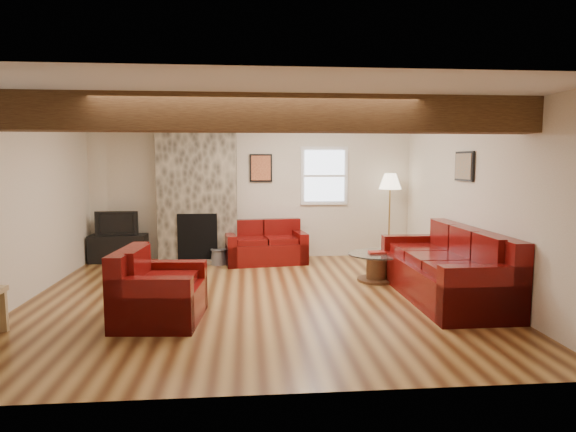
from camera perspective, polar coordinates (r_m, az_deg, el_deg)
name	(u,v)px	position (r m, az deg, el deg)	size (l,w,h in m)	color
room	(256,205)	(6.35, -3.83, 1.35)	(8.00, 8.00, 8.00)	#573017
oak_beam	(258,113)	(5.10, -3.63, 12.04)	(6.00, 0.36, 0.38)	#341D0F
chimney_breast	(198,195)	(8.88, -10.62, 2.49)	(1.40, 0.67, 2.50)	#39352C
back_window	(324,176)	(9.16, 4.32, 4.77)	(0.90, 0.08, 1.10)	white
ceiling_dome	(314,120)	(7.32, 3.16, 11.34)	(0.40, 0.40, 0.18)	white
artwork_back	(261,168)	(9.04, -3.23, 5.70)	(0.42, 0.06, 0.52)	black
artwork_right	(464,166)	(7.31, 20.10, 5.56)	(0.06, 0.55, 0.42)	black
sofa_three	(443,264)	(6.75, 17.91, -5.39)	(2.41, 1.01, 0.93)	#44040A
loveseat	(265,242)	(8.68, -2.71, -3.10)	(1.42, 0.82, 0.75)	#44040A
armchair_red	(160,285)	(5.71, -14.92, -7.93)	(1.03, 0.90, 0.83)	#44040A
coffee_table	(377,267)	(7.50, 10.47, -5.98)	(0.88, 0.88, 0.46)	#412614
tv_cabinet	(119,248)	(9.29, -19.42, -3.63)	(1.00, 0.40, 0.50)	black
television	(118,223)	(9.22, -19.53, -0.77)	(0.76, 0.10, 0.44)	black
floor_lamp	(390,186)	(9.06, 12.01, 3.49)	(0.41, 0.41, 1.60)	#A88746
coal_bucket	(219,256)	(8.65, -8.22, -4.77)	(0.30, 0.30, 0.28)	slate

